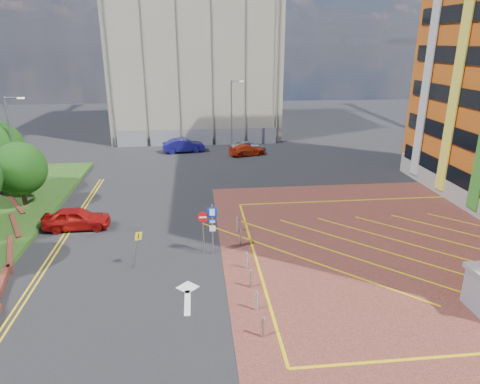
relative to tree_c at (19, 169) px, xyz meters
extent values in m
plane|color=black|center=(13.50, -10.00, -3.19)|extent=(140.00, 140.00, 0.00)
cube|color=brown|center=(27.50, -10.00, -3.18)|extent=(26.00, 26.00, 0.02)
cube|color=brown|center=(2.90, -12.00, -2.99)|extent=(1.25, 4.56, 0.40)
cube|color=brown|center=(1.90, -8.00, -2.99)|extent=(1.86, 4.43, 0.40)
cube|color=brown|center=(0.70, -4.00, -2.99)|extent=(2.29, 4.27, 0.40)
cube|color=brown|center=(-0.70, 0.00, -2.99)|extent=(2.69, 4.06, 0.40)
cylinder|color=#3D2B1C|center=(0.00, 0.00, -1.99)|extent=(0.36, 0.36, 1.80)
sphere|color=#10370C|center=(0.00, 0.00, 0.01)|extent=(4.00, 4.00, 4.00)
cylinder|color=#9EA0A8|center=(-1.00, 2.00, 1.11)|extent=(0.16, 0.16, 8.00)
cylinder|color=#9EA0A8|center=(-0.40, 2.00, 4.99)|extent=(1.20, 0.10, 0.10)
cube|color=silver|center=(0.20, 2.00, 4.96)|extent=(0.50, 0.15, 0.12)
cylinder|color=#9EA0A8|center=(17.50, 18.00, 0.81)|extent=(0.16, 0.16, 8.00)
cylinder|color=#9EA0A8|center=(18.10, 18.00, 4.69)|extent=(1.20, 0.10, 0.10)
cube|color=silver|center=(18.70, 18.00, 4.66)|extent=(0.50, 0.15, 0.12)
cylinder|color=#9EA0A8|center=(14.00, -9.00, -1.59)|extent=(0.10, 0.10, 3.20)
cube|color=#0928A7|center=(14.00, -9.03, -0.44)|extent=(0.60, 0.04, 0.60)
cube|color=white|center=(14.00, -9.06, -0.44)|extent=(0.30, 0.02, 0.42)
cube|color=#0928A7|center=(14.00, -9.03, -1.04)|extent=(0.40, 0.04, 0.25)
cube|color=white|center=(14.00, -9.06, -1.04)|extent=(0.28, 0.02, 0.14)
cube|color=white|center=(14.00, -9.03, -1.49)|extent=(0.35, 0.04, 0.35)
cylinder|color=#9EA0A8|center=(13.45, -9.00, -1.84)|extent=(0.08, 0.08, 2.70)
cylinder|color=red|center=(13.45, -9.03, -0.74)|extent=(0.64, 0.04, 0.64)
cube|color=white|center=(13.45, -9.06, -0.74)|extent=(0.44, 0.02, 0.10)
cylinder|color=#9EA0A8|center=(9.63, -10.26, -2.09)|extent=(0.57, 0.08, 2.16)
cube|color=yellow|center=(9.85, -10.29, -1.19)|extent=(0.41, 0.41, 0.54)
cylinder|color=#9EA0A8|center=(15.80, -17.00, -2.72)|extent=(0.14, 0.14, 0.90)
cylinder|color=black|center=(15.80, -15.00, -2.72)|extent=(0.14, 0.14, 0.90)
cylinder|color=#9EA0A8|center=(15.80, -13.00, -2.72)|extent=(0.14, 0.14, 0.90)
cylinder|color=black|center=(15.80, -11.00, -2.72)|extent=(0.14, 0.14, 0.90)
cylinder|color=#9EA0A8|center=(15.80, -8.00, -2.72)|extent=(0.14, 0.14, 0.90)
cylinder|color=black|center=(15.80, -6.00, -2.72)|extent=(0.14, 0.14, 0.90)
cube|color=#A39A86|center=(13.50, 30.00, 7.81)|extent=(21.20, 19.20, 22.00)
cube|color=gold|center=(15.50, 32.00, 13.81)|extent=(0.90, 0.90, 34.00)
cube|color=gray|center=(14.50, 20.00, -2.19)|extent=(21.60, 0.06, 2.00)
imported|color=#A4100E|center=(4.91, -4.29, -2.44)|extent=(4.49, 1.90, 1.51)
imported|color=navy|center=(11.80, 16.68, -2.40)|extent=(4.99, 2.36, 1.58)
imported|color=#B62B0F|center=(18.96, 14.46, -2.58)|extent=(4.54, 2.84, 1.23)
imported|color=silver|center=(19.28, 16.81, -2.66)|extent=(3.97, 2.04, 1.07)
camera|label=1|loc=(13.17, -32.24, 8.98)|focal=32.00mm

